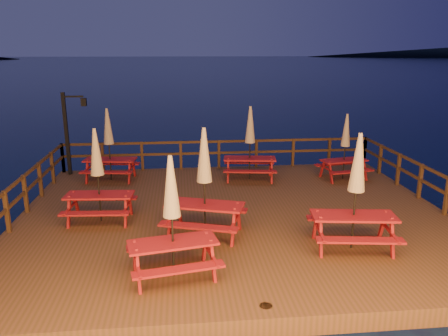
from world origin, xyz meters
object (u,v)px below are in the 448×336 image
at_px(picnic_table_2, 250,142).
at_px(picnic_table_1, 98,174).
at_px(picnic_table_0, 109,143).
at_px(lamp_post, 70,126).

bearing_deg(picnic_table_2, picnic_table_1, -135.54).
xyz_separation_m(picnic_table_0, picnic_table_2, (4.88, -0.41, 0.03)).
relative_size(lamp_post, picnic_table_1, 1.19).
height_order(picnic_table_0, picnic_table_1, picnic_table_1).
bearing_deg(picnic_table_0, lamp_post, 156.00).
distance_m(picnic_table_0, picnic_table_2, 4.89).
bearing_deg(picnic_table_0, picnic_table_1, -78.59).
bearing_deg(lamp_post, picnic_table_1, -69.82).
bearing_deg(picnic_table_1, picnic_table_2, 40.92).
bearing_deg(picnic_table_1, picnic_table_0, 98.29).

